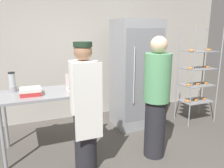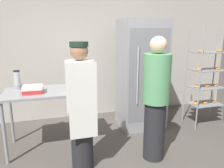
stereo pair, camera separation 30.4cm
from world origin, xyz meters
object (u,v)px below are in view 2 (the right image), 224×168
baking_rack (207,79)px  donut_box (77,89)px  blender_pitcher (17,81)px  refrigerator (141,75)px  person_customer (156,99)px  person_baker (81,106)px  binder_stack (33,89)px

baking_rack → donut_box: bearing=-173.8°
baking_rack → blender_pitcher: bearing=177.4°
blender_pitcher → baking_rack: bearing=-2.6°
refrigerator → baking_rack: 1.22m
donut_box → person_customer: size_ratio=0.17×
refrigerator → person_baker: bearing=-140.5°
baking_rack → blender_pitcher: size_ratio=6.39×
baking_rack → donut_box: 2.42m
person_baker → binder_stack: bearing=133.2°
refrigerator → person_baker: 1.63m
donut_box → person_baker: person_baker is taller
refrigerator → blender_pitcher: refrigerator is taller
baking_rack → person_baker: size_ratio=1.12×
donut_box → person_baker: bearing=-92.7°
donut_box → blender_pitcher: bearing=153.4°
refrigerator → person_customer: (-0.27, -1.07, -0.11)m
donut_box → person_baker: (-0.02, -0.47, -0.10)m
baking_rack → person_customer: 1.65m
binder_stack → person_baker: person_baker is taller
binder_stack → person_baker: bearing=-46.8°
blender_pitcher → binder_stack: blender_pitcher is taller
binder_stack → person_baker: 0.84m
blender_pitcher → person_baker: (0.80, -0.89, -0.18)m
refrigerator → baking_rack: bearing=-14.1°
baking_rack → binder_stack: bearing=-177.6°
refrigerator → donut_box: 1.35m
person_customer → person_baker: bearing=177.7°
blender_pitcher → person_baker: 1.21m
baking_rack → blender_pitcher: 3.24m
donut_box → binder_stack: bearing=167.2°
baking_rack → person_customer: baking_rack is taller
refrigerator → person_customer: bearing=-104.2°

